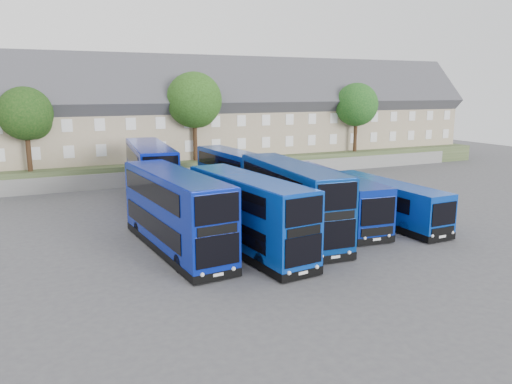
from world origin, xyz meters
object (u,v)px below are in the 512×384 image
(tree_west, at_px, (27,116))
(tree_mid, at_px, (195,102))
(dd_front_left, at_px, (175,213))
(tree_east, at_px, (357,106))
(tree_far, at_px, (363,102))
(coach_east_a, at_px, (329,198))
(dd_front_mid, at_px, (248,215))

(tree_west, distance_m, tree_mid, 16.04)
(tree_west, bearing_deg, dd_front_left, -71.64)
(tree_mid, xyz_separation_m, tree_east, (20.00, -0.50, -0.68))
(tree_mid, xyz_separation_m, tree_far, (26.00, 6.50, -0.34))
(dd_front_left, bearing_deg, coach_east_a, 4.82)
(tree_east, distance_m, tree_far, 9.23)
(tree_mid, bearing_deg, dd_front_mid, -101.08)
(dd_front_mid, bearing_deg, dd_front_left, 148.63)
(tree_east, bearing_deg, tree_mid, 178.57)
(tree_west, distance_m, tree_east, 36.00)
(dd_front_left, distance_m, tree_west, 23.82)
(dd_front_mid, distance_m, tree_east, 34.89)
(dd_front_mid, height_order, tree_east, tree_east)
(dd_front_mid, distance_m, coach_east_a, 8.96)
(tree_east, relative_size, tree_far, 0.94)
(dd_front_left, height_order, tree_mid, tree_mid)
(tree_mid, bearing_deg, tree_far, 14.04)
(dd_front_mid, distance_m, tree_west, 26.92)
(dd_front_left, relative_size, dd_front_mid, 1.05)
(coach_east_a, height_order, tree_east, tree_east)
(dd_front_mid, xyz_separation_m, tree_far, (30.80, 30.99, 5.57))
(dd_front_mid, relative_size, tree_far, 1.30)
(tree_west, height_order, tree_mid, tree_mid)
(dd_front_left, height_order, coach_east_a, dd_front_left)
(coach_east_a, xyz_separation_m, tree_mid, (-3.27, 20.62, 6.37))
(dd_front_mid, relative_size, tree_mid, 1.23)
(tree_west, bearing_deg, tree_east, 0.00)
(tree_east, bearing_deg, tree_west, -180.00)
(coach_east_a, height_order, tree_mid, tree_mid)
(dd_front_mid, xyz_separation_m, coach_east_a, (8.07, 3.86, -0.46))
(tree_far, bearing_deg, tree_west, -170.54)
(coach_east_a, distance_m, tree_west, 28.38)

